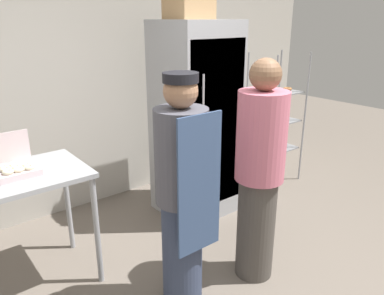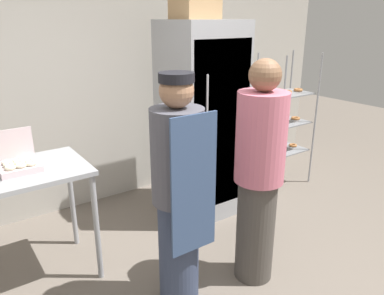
# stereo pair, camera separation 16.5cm
# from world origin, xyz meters

# --- Properties ---
(back_wall) EXTENTS (6.40, 0.12, 2.82)m
(back_wall) POSITION_xyz_m (0.00, 2.42, 1.41)
(back_wall) COLOR #B7B2A8
(back_wall) RESTS_ON ground_plane
(refrigerator) EXTENTS (0.72, 0.70, 1.98)m
(refrigerator) POSITION_xyz_m (0.63, 1.50, 0.99)
(refrigerator) COLOR #9EA0A5
(refrigerator) RESTS_ON ground_plane
(baking_rack) EXTENTS (0.62, 0.45, 1.62)m
(baking_rack) POSITION_xyz_m (1.89, 1.49, 0.80)
(baking_rack) COLOR #93969B
(baking_rack) RESTS_ON ground_plane
(prep_counter) EXTENTS (1.01, 0.67, 0.94)m
(prep_counter) POSITION_xyz_m (-1.19, 1.33, 0.82)
(prep_counter) COLOR #9EA0A5
(prep_counter) RESTS_ON ground_plane
(donut_box) EXTENTS (0.28, 0.25, 0.29)m
(donut_box) POSITION_xyz_m (-1.15, 1.33, 0.99)
(donut_box) COLOR silver
(donut_box) RESTS_ON prep_counter
(cardboard_storage_box) EXTENTS (0.37, 0.35, 0.31)m
(cardboard_storage_box) POSITION_xyz_m (0.52, 1.48, 2.13)
(cardboard_storage_box) COLOR tan
(cardboard_storage_box) RESTS_ON refrigerator
(person_baker) EXTENTS (0.36, 0.37, 1.68)m
(person_baker) POSITION_xyz_m (-0.33, 0.47, 0.88)
(person_baker) COLOR #333D56
(person_baker) RESTS_ON ground_plane
(person_customer) EXTENTS (0.37, 0.37, 1.74)m
(person_customer) POSITION_xyz_m (0.31, 0.35, 0.89)
(person_customer) COLOR #47423D
(person_customer) RESTS_ON ground_plane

